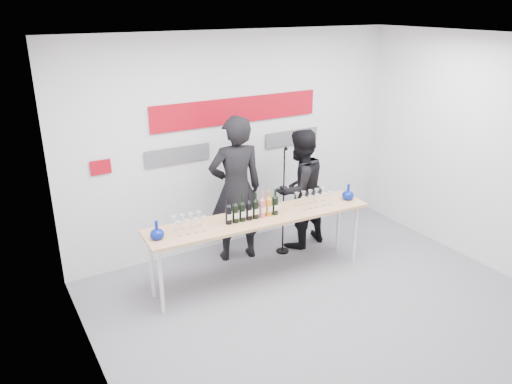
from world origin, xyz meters
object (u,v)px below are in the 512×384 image
(tasting_table, at_px, (260,221))
(presenter_left, at_px, (236,189))
(presenter_right, at_px, (300,189))
(mic_stand, at_px, (283,221))

(tasting_table, height_order, presenter_left, presenter_left)
(tasting_table, height_order, presenter_right, presenter_right)
(presenter_left, xyz_separation_m, presenter_right, (0.96, -0.11, -0.14))
(presenter_left, bearing_deg, mic_stand, 172.34)
(tasting_table, relative_size, presenter_right, 1.70)
(presenter_left, relative_size, presenter_right, 1.17)
(presenter_left, height_order, mic_stand, presenter_left)
(presenter_left, distance_m, mic_stand, 0.85)
(presenter_right, bearing_deg, presenter_left, -16.32)
(tasting_table, distance_m, mic_stand, 0.85)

